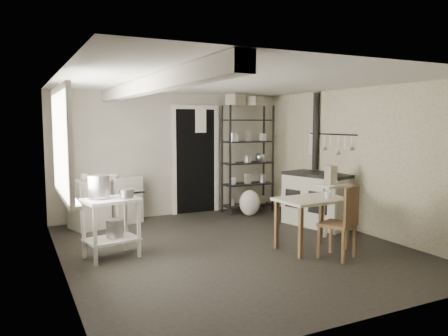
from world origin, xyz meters
name	(u,v)px	position (x,y,z in m)	size (l,w,h in m)	color
floor	(233,248)	(0.00, 0.00, 0.00)	(5.00, 5.00, 0.00)	black
ceiling	(234,82)	(0.00, 0.00, 2.30)	(5.00, 5.00, 0.00)	white
wall_back	(173,154)	(0.00, 2.50, 1.15)	(4.50, 0.02, 2.30)	#A9A190
wall_front	(366,193)	(0.00, -2.50, 1.15)	(4.50, 0.02, 2.30)	#A9A190
wall_left	(60,175)	(-2.25, 0.00, 1.15)	(0.02, 5.00, 2.30)	#A9A190
wall_right	(358,160)	(2.25, 0.00, 1.15)	(0.02, 5.00, 2.30)	#A9A190
window	(60,144)	(-2.22, 0.20, 1.50)	(0.12, 1.76, 1.28)	silver
doorway	(196,161)	(0.45, 2.47, 1.00)	(0.96, 0.10, 2.08)	silver
ceiling_beam	(147,86)	(-1.20, 0.00, 2.20)	(0.18, 5.00, 0.18)	silver
wallpaper_panel	(358,160)	(2.24, 0.00, 1.15)	(0.01, 5.00, 2.30)	beige
utensil_rail	(331,134)	(2.19, 0.60, 1.55)	(0.06, 1.20, 0.44)	#BDBDBF
prep_table	(111,228)	(-1.62, 0.30, 0.40)	(0.68, 0.49, 0.78)	silver
stockpot	(99,186)	(-1.76, 0.35, 0.94)	(0.27, 0.27, 0.29)	#BDBDBF
saucepan	(127,193)	(-1.44, 0.21, 0.85)	(0.18, 0.18, 0.10)	#BDBDBF
bucket	(115,229)	(-1.58, 0.29, 0.39)	(0.22, 0.22, 0.24)	#BDBDBF
base_cabinets	(106,198)	(-1.33, 2.18, 0.46)	(1.24, 0.53, 0.81)	beige
mixing_bowl	(112,169)	(-1.21, 2.13, 0.96)	(0.30, 0.30, 0.07)	white
counter_cup	(84,170)	(-1.69, 2.06, 0.97)	(0.13, 0.13, 0.10)	white
shelf_rack	(248,164)	(1.40, 2.11, 0.95)	(0.98, 0.38, 2.08)	black
shelf_jar	(236,143)	(1.12, 2.06, 1.36)	(0.08, 0.08, 0.18)	white
storage_box_a	(235,109)	(1.12, 2.10, 2.01)	(0.30, 0.26, 0.20)	#BDB298
storage_box_b	(255,110)	(1.54, 2.07, 1.99)	(0.27, 0.25, 0.17)	#BDB298
stove	(319,200)	(1.92, 0.56, 0.44)	(0.63, 1.14, 0.90)	beige
stovepipe	(316,131)	(2.17, 1.00, 1.59)	(0.12, 0.12, 1.56)	black
side_ledge	(334,208)	(1.73, -0.05, 0.43)	(0.52, 0.28, 0.80)	silver
oats_box	(331,171)	(1.68, -0.02, 1.01)	(0.12, 0.19, 0.29)	#BDB298
work_table	(312,222)	(0.95, -0.52, 0.38)	(0.94, 0.66, 0.72)	beige
table_cup	(328,192)	(1.14, -0.62, 0.81)	(0.10, 0.10, 0.10)	white
chair	(337,221)	(1.00, -0.99, 0.48)	(0.39, 0.41, 0.95)	brown
flour_sack	(250,203)	(1.25, 1.75, 0.24)	(0.40, 0.34, 0.48)	silver
floor_crock	(324,232)	(1.53, -0.07, 0.07)	(0.12, 0.12, 0.14)	white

